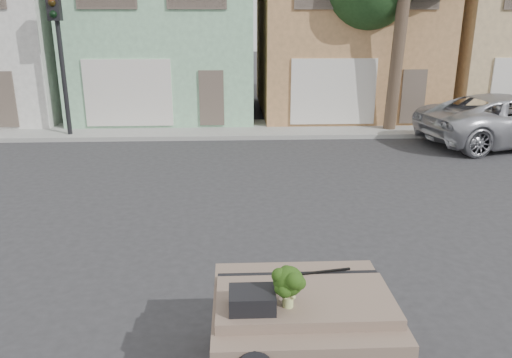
{
  "coord_description": "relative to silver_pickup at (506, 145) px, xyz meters",
  "views": [
    {
      "loc": [
        -0.75,
        -7.87,
        3.98
      ],
      "look_at": [
        -0.36,
        0.5,
        1.3
      ],
      "focal_mm": 35.0,
      "sensor_mm": 36.0,
      "label": 1
    }
  ],
  "objects": [
    {
      "name": "sidewalk",
      "position": [
        -8.37,
        2.53,
        0.07
      ],
      "size": [
        40.0,
        3.0,
        0.15
      ],
      "primitive_type": "cube",
      "color": "gray",
      "rests_on": "ground"
    },
    {
      "name": "townhouse_tan",
      "position": [
        -4.37,
        6.53,
        3.77
      ],
      "size": [
        7.2,
        8.2,
        7.55
      ],
      "primitive_type": "cube",
      "color": "#AE7E50",
      "rests_on": "ground"
    },
    {
      "name": "tree_near",
      "position": [
        -3.37,
        1.83,
        4.25
      ],
      "size": [
        4.4,
        4.0,
        8.5
      ],
      "primitive_type": "cube",
      "color": "#1C3A19",
      "rests_on": "ground"
    },
    {
      "name": "townhouse_beige",
      "position": [
        3.13,
        6.53,
        3.77
      ],
      "size": [
        7.2,
        8.2,
        7.55
      ],
      "primitive_type": "cube",
      "color": "tan",
      "rests_on": "ground"
    },
    {
      "name": "silver_pickup",
      "position": [
        0.0,
        0.0,
        0.0
      ],
      "size": [
        6.44,
        3.89,
        1.67
      ],
      "primitive_type": "imported",
      "rotation": [
        0.0,
        0.0,
        1.77
      ],
      "color": "#B3B4BC",
      "rests_on": "ground"
    },
    {
      "name": "townhouse_mint",
      "position": [
        -11.87,
        6.53,
        3.77
      ],
      "size": [
        7.2,
        8.2,
        7.55
      ],
      "primitive_type": "cube",
      "color": "#8CC298",
      "rests_on": "ground"
    },
    {
      "name": "car_dashboard",
      "position": [
        -8.37,
        -10.97,
        0.56
      ],
      "size": [
        2.0,
        1.8,
        1.12
      ],
      "primitive_type": "cube",
      "color": "#745F50",
      "rests_on": "ground"
    },
    {
      "name": "broccoli",
      "position": [
        -8.57,
        -11.3,
        1.35
      ],
      "size": [
        0.46,
        0.46,
        0.46
      ],
      "primitive_type": "cube",
      "rotation": [
        0.0,
        0.0,
        4.96
      ],
      "color": "#1D370D",
      "rests_on": "car_dashboard"
    },
    {
      "name": "wiper_arm",
      "position": [
        -8.09,
        -10.59,
        1.13
      ],
      "size": [
        0.69,
        0.15,
        0.02
      ],
      "primitive_type": "cube",
      "rotation": [
        0.0,
        0.0,
        0.17
      ],
      "color": "black",
      "rests_on": "car_dashboard"
    },
    {
      "name": "ground_plane",
      "position": [
        -8.37,
        -7.97,
        0.0
      ],
      "size": [
        120.0,
        120.0,
        0.0
      ],
      "primitive_type": "plane",
      "color": "#303033",
      "rests_on": "ground"
    },
    {
      "name": "instrument_hump",
      "position": [
        -8.95,
        -11.32,
        1.22
      ],
      "size": [
        0.48,
        0.38,
        0.2
      ],
      "primitive_type": "cube",
      "color": "black",
      "rests_on": "car_dashboard"
    },
    {
      "name": "traffic_signal",
      "position": [
        -14.87,
        1.53,
        2.55
      ],
      "size": [
        0.4,
        0.4,
        5.1
      ],
      "primitive_type": "cube",
      "color": "black",
      "rests_on": "ground"
    }
  ]
}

